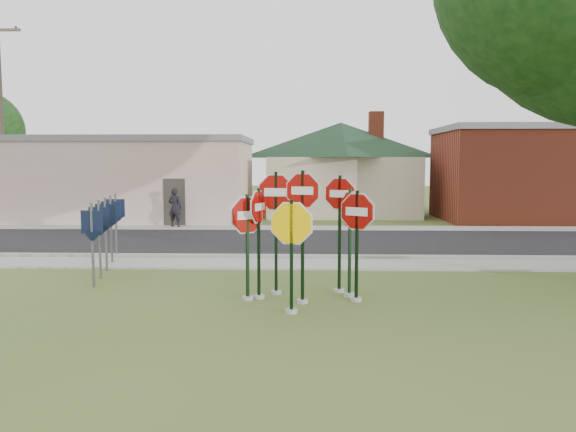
{
  "coord_description": "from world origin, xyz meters",
  "views": [
    {
      "loc": [
        0.01,
        -10.39,
        2.95
      ],
      "look_at": [
        -0.38,
        2.0,
        1.76
      ],
      "focal_mm": 35.0,
      "sensor_mm": 36.0,
      "label": 1
    }
  ],
  "objects_px": {
    "utility_pole_near": "(1,118)",
    "stop_sign_left": "(247,232)",
    "stop_sign_yellow": "(291,241)",
    "pedestrian": "(175,207)",
    "stop_sign_center": "(303,218)"
  },
  "relations": [
    {
      "from": "utility_pole_near",
      "to": "stop_sign_left",
      "type": "bearing_deg",
      "value": -47.24
    },
    {
      "from": "stop_sign_yellow",
      "to": "stop_sign_left",
      "type": "bearing_deg",
      "value": 132.98
    },
    {
      "from": "utility_pole_near",
      "to": "pedestrian",
      "type": "relative_size",
      "value": 5.47
    },
    {
      "from": "stop_sign_yellow",
      "to": "utility_pole_near",
      "type": "xyz_separation_m",
      "value": [
        -13.74,
        14.84,
        3.53
      ]
    },
    {
      "from": "stop_sign_left",
      "to": "stop_sign_center",
      "type": "bearing_deg",
      "value": -11.64
    },
    {
      "from": "pedestrian",
      "to": "stop_sign_center",
      "type": "bearing_deg",
      "value": 127.94
    },
    {
      "from": "stop_sign_left",
      "to": "pedestrian",
      "type": "distance_m",
      "value": 13.87
    },
    {
      "from": "stop_sign_center",
      "to": "pedestrian",
      "type": "relative_size",
      "value": 1.66
    },
    {
      "from": "stop_sign_center",
      "to": "pedestrian",
      "type": "height_order",
      "value": "stop_sign_center"
    },
    {
      "from": "stop_sign_yellow",
      "to": "utility_pole_near",
      "type": "distance_m",
      "value": 20.53
    },
    {
      "from": "stop_sign_yellow",
      "to": "pedestrian",
      "type": "relative_size",
      "value": 1.35
    },
    {
      "from": "stop_sign_center",
      "to": "pedestrian",
      "type": "bearing_deg",
      "value": 113.52
    },
    {
      "from": "stop_sign_left",
      "to": "utility_pole_near",
      "type": "distance_m",
      "value": 19.13
    },
    {
      "from": "stop_sign_center",
      "to": "stop_sign_left",
      "type": "relative_size",
      "value": 1.21
    },
    {
      "from": "stop_sign_center",
      "to": "stop_sign_left",
      "type": "distance_m",
      "value": 1.25
    }
  ]
}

